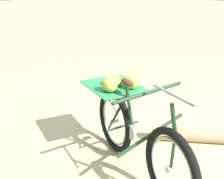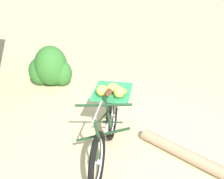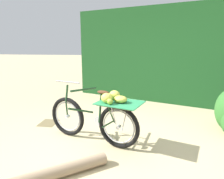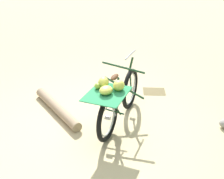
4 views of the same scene
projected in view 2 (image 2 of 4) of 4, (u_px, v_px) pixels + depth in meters
name	position (u px, v px, depth m)	size (l,w,h in m)	color
ground_plane	(121.00, 144.00, 4.31)	(60.00, 60.00, 0.00)	#C6B284
bicycle	(107.00, 125.00, 3.91)	(0.94, 1.78, 1.03)	black
fallen_log	(188.00, 156.00, 3.94)	(0.17, 0.17, 1.51)	#9E8466
shrub_cluster	(50.00, 68.00, 6.04)	(0.91, 0.62, 0.87)	#2D6628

